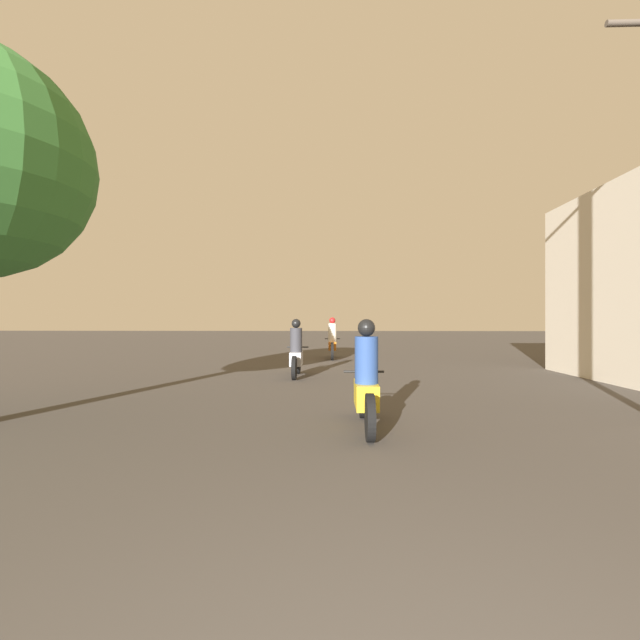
# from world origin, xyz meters

# --- Properties ---
(motorcycle_yellow) EXTENTS (0.60, 1.91, 1.52)m
(motorcycle_yellow) POSITION_xyz_m (-0.01, 5.22, 0.61)
(motorcycle_yellow) COLOR black
(motorcycle_yellow) RESTS_ON ground_plane
(motorcycle_silver) EXTENTS (0.60, 1.87, 1.54)m
(motorcycle_silver) POSITION_xyz_m (-1.45, 10.64, 0.62)
(motorcycle_silver) COLOR black
(motorcycle_silver) RESTS_ON ground_plane
(motorcycle_orange) EXTENTS (0.60, 2.09, 1.62)m
(motorcycle_orange) POSITION_xyz_m (-0.51, 16.05, 0.64)
(motorcycle_orange) COLOR black
(motorcycle_orange) RESTS_ON ground_plane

